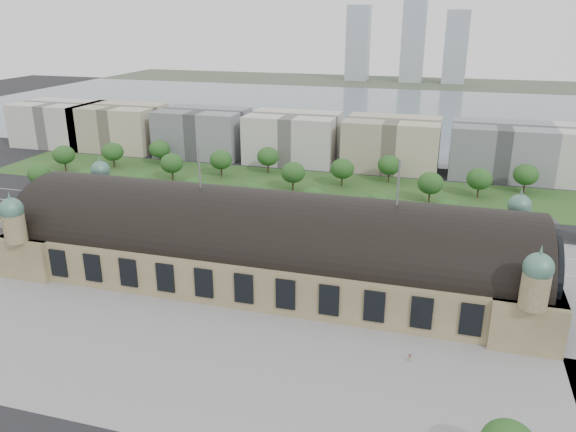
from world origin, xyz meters
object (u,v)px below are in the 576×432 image
(parked_car_4, at_px, (165,229))
(pedestrian_0, at_px, (410,358))
(traffic_car_1, at_px, (137,207))
(bus_east, at_px, (359,243))
(traffic_car_2, at_px, (153,220))
(parked_car_5, at_px, (221,237))
(parked_car_0, at_px, (128,225))
(traffic_car_6, at_px, (501,252))
(bus_mid, at_px, (354,245))
(traffic_car_4, at_px, (332,243))
(petrol_station, at_px, (194,188))
(bus_west, at_px, (229,225))
(traffic_car_0, at_px, (52,204))
(parked_car_3, at_px, (168,229))
(parked_car_2, at_px, (123,226))
(parked_car_1, at_px, (83,224))
(parked_car_6, at_px, (221,240))

(parked_car_4, bearing_deg, pedestrian_0, 24.03)
(traffic_car_1, xyz_separation_m, bus_east, (89.49, -14.23, 1.05))
(traffic_car_2, relative_size, parked_car_5, 1.03)
(bus_east, bearing_deg, parked_car_0, 90.30)
(traffic_car_6, relative_size, parked_car_5, 0.86)
(traffic_car_2, distance_m, bus_mid, 75.41)
(traffic_car_6, xyz_separation_m, bus_mid, (-45.41, -9.88, 1.02))
(traffic_car_6, bearing_deg, bus_mid, -75.22)
(traffic_car_4, bearing_deg, parked_car_5, -80.27)
(petrol_station, distance_m, bus_west, 44.10)
(traffic_car_1, bearing_deg, parked_car_5, -115.96)
(traffic_car_0, bearing_deg, traffic_car_2, 89.20)
(traffic_car_2, distance_m, parked_car_3, 12.02)
(traffic_car_4, height_order, bus_mid, bus_mid)
(traffic_car_2, bearing_deg, traffic_car_1, -123.20)
(traffic_car_1, height_order, parked_car_3, traffic_car_1)
(parked_car_2, relative_size, parked_car_3, 1.15)
(parked_car_0, bearing_deg, parked_car_1, -98.52)
(traffic_car_2, bearing_deg, parked_car_5, 79.41)
(petrol_station, height_order, parked_car_1, petrol_station)
(traffic_car_1, height_order, parked_car_1, traffic_car_1)
(parked_car_4, height_order, pedestrian_0, pedestrian_0)
(petrol_station, bearing_deg, bus_west, -49.03)
(parked_car_0, relative_size, bus_mid, 0.34)
(parked_car_2, bearing_deg, traffic_car_4, 60.89)
(traffic_car_2, relative_size, parked_car_4, 1.42)
(parked_car_1, xyz_separation_m, pedestrian_0, (119.51, -51.90, 0.29))
(parked_car_3, xyz_separation_m, bus_east, (67.09, 3.28, 1.14))
(bus_mid, distance_m, pedestrian_0, 62.05)
(traffic_car_6, relative_size, parked_car_6, 0.85)
(parked_car_1, height_order, parked_car_5, parked_car_5)
(parked_car_1, height_order, pedestrian_0, pedestrian_0)
(petrol_station, distance_m, traffic_car_1, 26.78)
(traffic_car_4, bearing_deg, bus_west, -93.47)
(petrol_station, xyz_separation_m, pedestrian_0, (96.41, -96.18, -2.01))
(petrol_station, bearing_deg, traffic_car_4, -28.68)
(bus_east, bearing_deg, traffic_car_6, -80.89)
(bus_east, height_order, pedestrian_0, bus_east)
(parked_car_6, bearing_deg, petrol_station, -168.04)
(petrol_station, xyz_separation_m, parked_car_3, (8.49, -40.28, -2.23))
(bus_west, bearing_deg, parked_car_2, 106.79)
(parked_car_1, bearing_deg, bus_west, 66.17)
(traffic_car_1, bearing_deg, bus_east, -101.07)
(parked_car_3, bearing_deg, traffic_car_6, 63.63)
(bus_east, bearing_deg, parked_car_1, 92.24)
(parked_car_0, xyz_separation_m, parked_car_3, (15.55, 0.00, 0.06))
(traffic_car_1, bearing_deg, parked_car_6, -117.99)
(parked_car_1, xyz_separation_m, parked_car_2, (15.01, 2.10, 0.05))
(parked_car_3, height_order, bus_west, bus_west)
(traffic_car_4, height_order, bus_east, bus_east)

